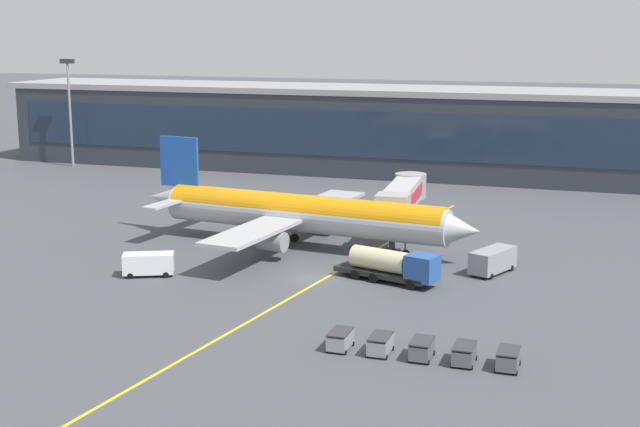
{
  "coord_description": "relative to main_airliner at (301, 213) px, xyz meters",
  "views": [
    {
      "loc": [
        27.3,
        -79.38,
        24.19
      ],
      "look_at": [
        -2.67,
        9.93,
        4.5
      ],
      "focal_mm": 49.31,
      "sensor_mm": 36.0,
      "label": 1
    }
  ],
  "objects": [
    {
      "name": "fuel_tanker",
      "position": [
        13.37,
        -10.7,
        -2.21
      ],
      "size": [
        11.07,
        5.45,
        3.25
      ],
      "color": "#232326",
      "rests_on": "ground_plane"
    },
    {
      "name": "baggage_cart_1",
      "position": [
        17.12,
        -29.82,
        -3.18
      ],
      "size": [
        1.62,
        2.65,
        1.48
      ],
      "color": "gray",
      "rests_on": "ground_plane"
    },
    {
      "name": "baggage_cart_2",
      "position": [
        20.32,
        -29.82,
        -3.18
      ],
      "size": [
        1.62,
        2.65,
        1.48
      ],
      "color": "#595B60",
      "rests_on": "ground_plane"
    },
    {
      "name": "apron_lead_in_line",
      "position": [
        6.81,
        -9.97,
        -3.95
      ],
      "size": [
        11.1,
        79.31,
        0.01
      ],
      "primitive_type": "cube",
      "rotation": [
        0.0,
        0.0,
        -0.14
      ],
      "color": "yellow",
      "rests_on": "ground_plane"
    },
    {
      "name": "baggage_cart_3",
      "position": [
        23.52,
        -29.82,
        -3.18
      ],
      "size": [
        1.62,
        2.65,
        1.48
      ],
      "color": "#595B60",
      "rests_on": "ground_plane"
    },
    {
      "name": "main_airliner",
      "position": [
        0.0,
        0.0,
        0.0
      ],
      "size": [
        41.53,
        32.89,
        11.78
      ],
      "color": "#B2B7BC",
      "rests_on": "ground_plane"
    },
    {
      "name": "baggage_cart_4",
      "position": [
        26.72,
        -29.81,
        -3.18
      ],
      "size": [
        1.62,
        2.65,
        1.48
      ],
      "color": "#595B60",
      "rests_on": "ground_plane"
    },
    {
      "name": "jet_bridge",
      "position": [
        9.79,
        8.48,
        0.97
      ],
      "size": [
        5.05,
        17.73,
        6.65
      ],
      "color": "#B2B7BC",
      "rests_on": "ground_plane"
    },
    {
      "name": "baggage_cart_0",
      "position": [
        13.92,
        -29.82,
        -3.18
      ],
      "size": [
        1.62,
        2.65,
        1.48
      ],
      "color": "gray",
      "rests_on": "ground_plane"
    },
    {
      "name": "crew_van",
      "position": [
        -10.39,
        -16.08,
        -2.64
      ],
      "size": [
        5.42,
        3.99,
        2.3
      ],
      "color": "white",
      "rests_on": "ground_plane"
    },
    {
      "name": "lavatory_truck",
      "position": [
        22.19,
        -4.05,
        -2.54
      ],
      "size": [
        4.36,
        6.24,
        2.5
      ],
      "color": "gray",
      "rests_on": "ground_plane"
    },
    {
      "name": "ground_plane",
      "position": [
        5.63,
        -11.97,
        -3.96
      ],
      "size": [
        700.0,
        700.0,
        0.0
      ],
      "primitive_type": "plane",
      "color": "#47494F"
    },
    {
      "name": "terminal_building",
      "position": [
        20.24,
        55.95,
        3.37
      ],
      "size": [
        190.76,
        19.07,
        14.62
      ],
      "color": "#2D333D",
      "rests_on": "ground_plane"
    },
    {
      "name": "apron_light_mast_0",
      "position": [
        -59.83,
        43.99,
        7.55
      ],
      "size": [
        2.8,
        0.5,
        19.22
      ],
      "color": "gray",
      "rests_on": "ground_plane"
    }
  ]
}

